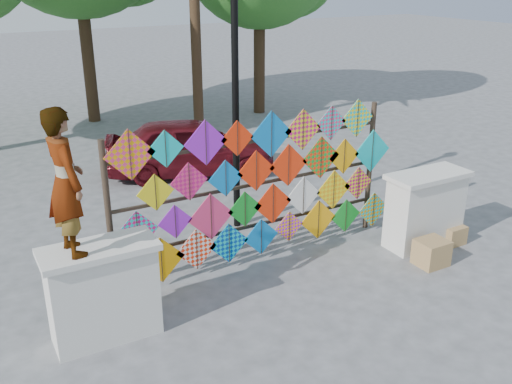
% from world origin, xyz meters
% --- Properties ---
extents(ground, '(80.00, 80.00, 0.00)m').
position_xyz_m(ground, '(0.00, 0.00, 0.00)').
color(ground, gray).
rests_on(ground, ground).
extents(parapet_left, '(1.40, 0.65, 1.28)m').
position_xyz_m(parapet_left, '(-2.70, -0.20, 0.65)').
color(parapet_left, silver).
rests_on(parapet_left, ground).
extents(parapet_right, '(1.40, 0.65, 1.28)m').
position_xyz_m(parapet_right, '(2.70, -0.20, 0.65)').
color(parapet_right, silver).
rests_on(parapet_right, ground).
extents(kite_rack, '(4.97, 0.24, 2.41)m').
position_xyz_m(kite_rack, '(0.11, 0.73, 1.22)').
color(kite_rack, '#30241A').
rests_on(kite_rack, ground).
extents(vendor_woman, '(0.50, 0.68, 1.74)m').
position_xyz_m(vendor_woman, '(-2.98, -0.20, 2.15)').
color(vendor_woman, '#99999E').
rests_on(vendor_woman, parapet_left).
extents(sedan, '(4.07, 2.63, 1.29)m').
position_xyz_m(sedan, '(0.69, 5.04, 0.64)').
color(sedan, '#570E17').
rests_on(sedan, ground).
extents(lamppost, '(0.28, 0.28, 4.46)m').
position_xyz_m(lamppost, '(0.30, 2.00, 2.69)').
color(lamppost, black).
rests_on(lamppost, ground).
extents(cardboard_box_near, '(0.47, 0.42, 0.42)m').
position_xyz_m(cardboard_box_near, '(2.30, -0.81, 0.21)').
color(cardboard_box_near, '#A87F51').
rests_on(cardboard_box_near, ground).
extents(cardboard_box_far, '(0.39, 0.35, 0.32)m').
position_xyz_m(cardboard_box_far, '(3.16, -0.43, 0.16)').
color(cardboard_box_far, '#A87F51').
rests_on(cardboard_box_far, ground).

